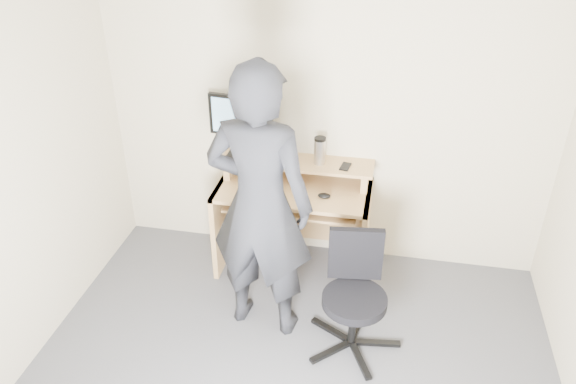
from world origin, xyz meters
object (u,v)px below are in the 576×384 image
(desk, at_px, (295,205))
(monitor, at_px, (241,120))
(office_chair, at_px, (355,289))
(person, at_px, (260,206))

(desk, xyz_separation_m, monitor, (-0.45, 0.09, 0.66))
(office_chair, bearing_deg, person, 166.31)
(desk, xyz_separation_m, office_chair, (0.56, -0.83, -0.09))
(desk, relative_size, person, 0.61)
(office_chair, height_order, person, person)
(monitor, bearing_deg, desk, -4.25)
(monitor, relative_size, office_chair, 0.63)
(desk, bearing_deg, monitor, 168.07)
(desk, xyz_separation_m, person, (-0.10, -0.76, 0.44))
(monitor, height_order, person, person)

